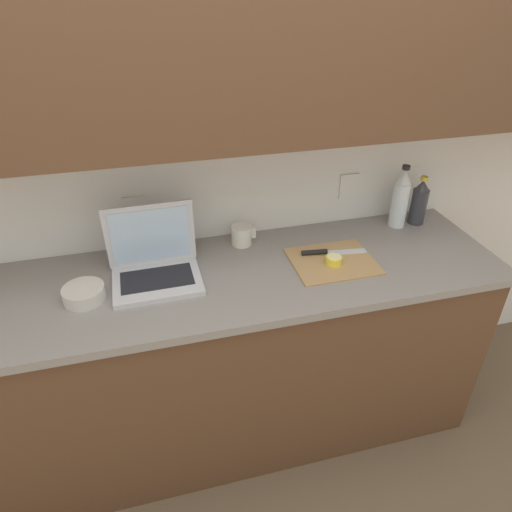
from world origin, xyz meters
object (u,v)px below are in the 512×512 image
object	(u,v)px
laptop	(154,262)
bottle_oil_tall	(419,202)
bottle_green_soda	(400,199)
lemon_half_cut	(334,260)
bowl_white	(84,294)
knife	(323,252)
measuring_cup	(242,235)
cutting_board	(333,261)

from	to	relation	value
laptop	bottle_oil_tall	world-z (taller)	laptop
laptop	bottle_green_soda	bearing A→B (deg)	6.09
laptop	lemon_half_cut	bearing A→B (deg)	-9.67
lemon_half_cut	bottle_green_soda	distance (m)	0.51
bowl_white	bottle_oil_tall	bearing A→B (deg)	8.81
knife	bottle_oil_tall	distance (m)	0.58
bottle_green_soda	bowl_white	bearing A→B (deg)	-170.55
bottle_oil_tall	measuring_cup	world-z (taller)	bottle_oil_tall
knife	bowl_white	distance (m)	0.97
lemon_half_cut	measuring_cup	xyz separation A→B (m)	(-0.33, 0.27, 0.02)
knife	measuring_cup	world-z (taller)	measuring_cup
knife	lemon_half_cut	size ratio (longest dim) A/B	4.29
bowl_white	cutting_board	bearing A→B (deg)	0.39
lemon_half_cut	bowl_white	world-z (taller)	bowl_white
cutting_board	measuring_cup	xyz separation A→B (m)	(-0.33, 0.24, 0.04)
cutting_board	bottle_oil_tall	bearing A→B (deg)	23.49
knife	bottle_oil_tall	xyz separation A→B (m)	(0.55, 0.17, 0.09)
laptop	knife	bearing A→B (deg)	-3.14
knife	lemon_half_cut	bearing A→B (deg)	-72.87
laptop	bottle_oil_tall	xyz separation A→B (m)	(1.25, 0.14, 0.04)
laptop	lemon_half_cut	xyz separation A→B (m)	(0.72, -0.11, -0.04)
bottle_green_soda	lemon_half_cut	bearing A→B (deg)	-149.52
measuring_cup	bowl_white	size ratio (longest dim) A/B	0.72
bottle_green_soda	measuring_cup	world-z (taller)	bottle_green_soda
knife	bottle_green_soda	distance (m)	0.49
cutting_board	bottle_green_soda	world-z (taller)	bottle_green_soda
lemon_half_cut	bottle_green_soda	bearing A→B (deg)	30.48
cutting_board	knife	world-z (taller)	knife
bottle_oil_tall	bottle_green_soda	bearing A→B (deg)	180.00
bottle_oil_tall	cutting_board	bearing A→B (deg)	-156.51
laptop	measuring_cup	world-z (taller)	laptop
bottle_oil_tall	measuring_cup	size ratio (longest dim) A/B	2.15
cutting_board	bowl_white	size ratio (longest dim) A/B	2.24
laptop	knife	world-z (taller)	laptop
cutting_board	knife	xyz separation A→B (m)	(-0.02, 0.06, 0.01)
cutting_board	measuring_cup	distance (m)	0.42
bottle_green_soda	bottle_oil_tall	bearing A→B (deg)	0.00
laptop	bowl_white	distance (m)	0.29
laptop	knife	xyz separation A→B (m)	(0.70, -0.03, -0.05)
measuring_cup	bowl_white	xyz separation A→B (m)	(-0.66, -0.25, -0.02)
knife	measuring_cup	bearing A→B (deg)	156.79
bottle_oil_tall	measuring_cup	bearing A→B (deg)	179.05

